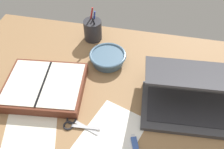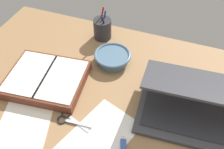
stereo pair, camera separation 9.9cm
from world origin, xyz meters
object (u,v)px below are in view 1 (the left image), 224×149
(laptop, at_px, (190,97))
(bowl, at_px, (108,57))
(scissors, at_px, (74,124))
(pen_cup, at_px, (93,30))
(planner, at_px, (45,86))

(laptop, relative_size, bowl, 2.27)
(laptop, relative_size, scissors, 2.72)
(scissors, bearing_deg, pen_cup, 104.20)
(laptop, height_order, scissors, laptop)
(laptop, xyz_separation_m, bowl, (-0.36, 0.17, -0.02))
(laptop, distance_m, planner, 0.58)
(pen_cup, relative_size, planner, 0.46)
(laptop, bearing_deg, bowl, 150.16)
(laptop, distance_m, bowl, 0.40)
(laptop, bearing_deg, planner, -179.85)
(pen_cup, relative_size, scissors, 1.14)
(pen_cup, xyz_separation_m, scissors, (0.06, -0.50, -0.05))
(laptop, relative_size, pen_cup, 2.38)
(laptop, distance_m, scissors, 0.45)
(laptop, height_order, pen_cup, laptop)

